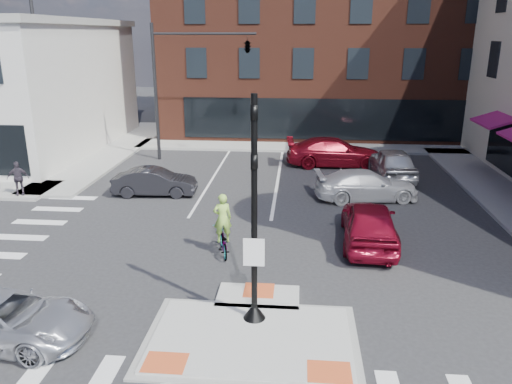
# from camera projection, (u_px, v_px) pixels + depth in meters

# --- Properties ---
(ground) EXTENTS (120.00, 120.00, 0.00)m
(ground) POSITION_uv_depth(u_px,v_px,m) (253.00, 330.00, 13.11)
(ground) COLOR #28282B
(ground) RESTS_ON ground
(refuge_island) EXTENTS (5.40, 4.65, 0.13)m
(refuge_island) POSITION_uv_depth(u_px,v_px,m) (252.00, 334.00, 12.84)
(refuge_island) COLOR gray
(refuge_island) RESTS_ON ground
(sidewalk_n) EXTENTS (26.00, 3.00, 0.15)m
(sidewalk_n) POSITION_uv_depth(u_px,v_px,m) (328.00, 147.00, 33.70)
(sidewalk_n) COLOR gray
(sidewalk_n) RESTS_ON ground
(building_n) EXTENTS (24.40, 18.40, 15.50)m
(building_n) POSITION_uv_depth(u_px,v_px,m) (326.00, 28.00, 40.83)
(building_n) COLOR #53251A
(building_n) RESTS_ON ground
(building_far_left) EXTENTS (10.00, 12.00, 10.00)m
(building_far_left) POSITION_uv_depth(u_px,v_px,m) (260.00, 54.00, 61.25)
(building_far_left) COLOR slate
(building_far_left) RESTS_ON ground
(building_far_right) EXTENTS (12.00, 12.00, 12.00)m
(building_far_right) POSITION_uv_depth(u_px,v_px,m) (366.00, 45.00, 61.75)
(building_far_right) COLOR brown
(building_far_right) RESTS_ON ground
(signal_pole) EXTENTS (0.60, 0.60, 5.98)m
(signal_pole) POSITION_uv_depth(u_px,v_px,m) (254.00, 241.00, 12.76)
(signal_pole) COLOR black
(signal_pole) RESTS_ON refuge_island
(mast_arm_signal) EXTENTS (6.10, 2.24, 8.00)m
(mast_arm_signal) POSITION_uv_depth(u_px,v_px,m) (222.00, 55.00, 28.58)
(mast_arm_signal) COLOR black
(mast_arm_signal) RESTS_ON ground
(silver_suv) EXTENTS (4.59, 2.32, 1.24)m
(silver_suv) POSITION_uv_depth(u_px,v_px,m) (3.00, 319.00, 12.49)
(silver_suv) COLOR silver
(silver_suv) RESTS_ON ground
(red_sedan) EXTENTS (2.17, 4.88, 1.63)m
(red_sedan) POSITION_uv_depth(u_px,v_px,m) (369.00, 223.00, 18.24)
(red_sedan) COLOR maroon
(red_sedan) RESTS_ON ground
(white_pickup) EXTENTS (5.00, 2.66, 1.38)m
(white_pickup) POSITION_uv_depth(u_px,v_px,m) (366.00, 185.00, 23.17)
(white_pickup) COLOR silver
(white_pickup) RESTS_ON ground
(bg_car_dark) EXTENTS (4.04, 1.65, 1.30)m
(bg_car_dark) POSITION_uv_depth(u_px,v_px,m) (155.00, 182.00, 23.83)
(bg_car_dark) COLOR black
(bg_car_dark) RESTS_ON ground
(bg_car_silver) EXTENTS (2.22, 4.96, 1.65)m
(bg_car_silver) POSITION_uv_depth(u_px,v_px,m) (392.00, 163.00, 26.59)
(bg_car_silver) COLOR #AFB0B6
(bg_car_silver) RESTS_ON ground
(bg_car_red) EXTENTS (5.71, 2.62, 1.62)m
(bg_car_red) POSITION_uv_depth(u_px,v_px,m) (334.00, 152.00, 29.08)
(bg_car_red) COLOR maroon
(bg_car_red) RESTS_ON ground
(cyclist) EXTENTS (1.05, 1.85, 2.21)m
(cyclist) POSITION_uv_depth(u_px,v_px,m) (223.00, 234.00, 17.43)
(cyclist) COLOR #3F3F44
(cyclist) RESTS_ON ground
(pedestrian_b) EXTENTS (1.02, 0.76, 1.62)m
(pedestrian_b) POSITION_uv_depth(u_px,v_px,m) (18.00, 178.00, 23.31)
(pedestrian_b) COLOR #362F3A
(pedestrian_b) RESTS_ON sidewalk_nw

